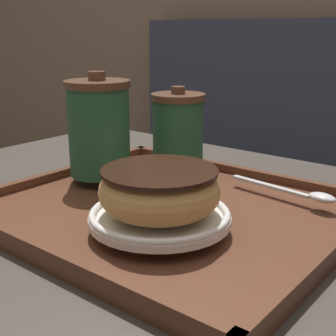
{
  "coord_description": "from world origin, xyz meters",
  "views": [
    {
      "loc": [
        0.36,
        -0.43,
        0.96
      ],
      "look_at": [
        0.02,
        -0.01,
        0.8
      ],
      "focal_mm": 50.0,
      "sensor_mm": 36.0,
      "label": 1
    }
  ],
  "objects_px": {
    "donut_chocolate_glazed": "(160,190)",
    "spoon": "(305,194)",
    "coffee_cup_front": "(99,128)",
    "coffee_cup_rear": "(178,129)"
  },
  "relations": [
    {
      "from": "donut_chocolate_glazed",
      "to": "spoon",
      "type": "distance_m",
      "value": 0.2
    },
    {
      "from": "coffee_cup_front",
      "to": "coffee_cup_rear",
      "type": "xyz_separation_m",
      "value": [
        0.06,
        0.11,
        -0.01
      ]
    },
    {
      "from": "coffee_cup_front",
      "to": "donut_chocolate_glazed",
      "type": "bearing_deg",
      "value": -24.74
    },
    {
      "from": "coffee_cup_front",
      "to": "spoon",
      "type": "height_order",
      "value": "coffee_cup_front"
    },
    {
      "from": "coffee_cup_front",
      "to": "coffee_cup_rear",
      "type": "bearing_deg",
      "value": 63.62
    },
    {
      "from": "coffee_cup_front",
      "to": "donut_chocolate_glazed",
      "type": "distance_m",
      "value": 0.2
    },
    {
      "from": "coffee_cup_rear",
      "to": "donut_chocolate_glazed",
      "type": "distance_m",
      "value": 0.23
    },
    {
      "from": "donut_chocolate_glazed",
      "to": "spoon",
      "type": "bearing_deg",
      "value": 62.15
    },
    {
      "from": "donut_chocolate_glazed",
      "to": "spoon",
      "type": "xyz_separation_m",
      "value": [
        0.09,
        0.17,
        -0.03
      ]
    },
    {
      "from": "coffee_cup_rear",
      "to": "spoon",
      "type": "xyz_separation_m",
      "value": [
        0.22,
        -0.02,
        -0.05
      ]
    }
  ]
}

